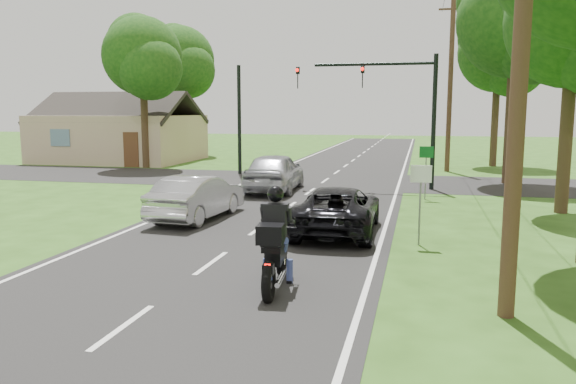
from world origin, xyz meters
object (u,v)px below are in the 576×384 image
(silver_sedan, at_px, (197,197))
(utility_pole_near, at_px, (523,13))
(motorcycle_rider, at_px, (275,248))
(utility_pole_far, at_px, (450,83))
(silver_suv, at_px, (275,172))
(dark_suv, at_px, (337,209))
(traffic_signal, at_px, (392,97))
(sign_white, at_px, (421,185))
(sign_green, at_px, (426,160))

(silver_sedan, relative_size, utility_pole_near, 0.44)
(motorcycle_rider, xyz_separation_m, silver_sedan, (-4.31, 6.46, -0.10))
(silver_sedan, xyz_separation_m, utility_pole_far, (8.59, 17.00, 4.35))
(motorcycle_rider, distance_m, silver_suv, 13.65)
(dark_suv, relative_size, utility_pole_far, 0.49)
(motorcycle_rider, xyz_separation_m, dark_suv, (0.45, 5.46, -0.14))
(silver_sedan, bearing_deg, traffic_signal, -118.02)
(utility_pole_far, bearing_deg, utility_pole_near, -90.00)
(traffic_signal, height_order, utility_pole_far, utility_pole_far)
(motorcycle_rider, relative_size, silver_suv, 0.49)
(silver_sedan, height_order, silver_suv, silver_suv)
(silver_sedan, height_order, traffic_signal, traffic_signal)
(silver_sedan, relative_size, sign_white, 2.06)
(dark_suv, bearing_deg, traffic_signal, -97.03)
(silver_sedan, xyz_separation_m, silver_suv, (0.85, 6.74, 0.14))
(traffic_signal, distance_m, utility_pole_near, 16.28)
(silver_suv, relative_size, utility_pole_far, 0.50)
(dark_suv, bearing_deg, utility_pole_near, 121.00)
(dark_suv, height_order, sign_white, sign_white)
(silver_suv, height_order, utility_pole_near, utility_pole_near)
(traffic_signal, distance_m, sign_green, 4.24)
(motorcycle_rider, height_order, sign_green, sign_green)
(silver_suv, relative_size, sign_white, 2.36)
(utility_pole_near, height_order, sign_white, utility_pole_near)
(motorcycle_rider, height_order, dark_suv, motorcycle_rider)
(utility_pole_near, bearing_deg, silver_suv, 119.39)
(silver_suv, bearing_deg, sign_green, 170.64)
(silver_suv, xyz_separation_m, sign_green, (6.44, -0.76, 0.73))
(motorcycle_rider, height_order, utility_pole_near, utility_pole_near)
(utility_pole_far, bearing_deg, silver_sedan, -116.80)
(silver_sedan, relative_size, silver_suv, 0.87)
(dark_suv, bearing_deg, silver_suv, -64.70)
(traffic_signal, relative_size, utility_pole_near, 0.64)
(motorcycle_rider, bearing_deg, traffic_signal, 79.07)
(silver_suv, xyz_separation_m, traffic_signal, (4.88, 2.25, 3.27))
(motorcycle_rider, distance_m, dark_suv, 5.48)
(dark_suv, relative_size, sign_green, 2.29)
(motorcycle_rider, xyz_separation_m, utility_pole_near, (4.28, -0.54, 4.26))
(sign_white, bearing_deg, sign_green, 88.57)
(silver_sedan, distance_m, utility_pole_far, 19.54)
(silver_suv, distance_m, traffic_signal, 6.29)
(utility_pole_near, bearing_deg, traffic_signal, 100.14)
(sign_white, bearing_deg, utility_pole_far, 85.49)
(motorcycle_rider, distance_m, utility_pole_far, 24.23)
(silver_sedan, height_order, sign_white, sign_white)
(sign_white, bearing_deg, utility_pole_near, -73.24)
(silver_sedan, height_order, utility_pole_near, utility_pole_near)
(dark_suv, xyz_separation_m, sign_green, (2.53, 6.98, 0.91))
(silver_suv, bearing_deg, utility_pole_near, 116.78)
(utility_pole_near, bearing_deg, sign_white, 106.76)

